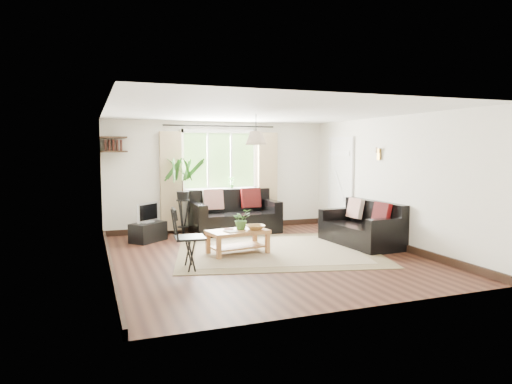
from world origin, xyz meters
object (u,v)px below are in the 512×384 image
object	(u,v)px
sofa_right	(361,224)
sofa_back	(235,213)
palm_stand	(183,197)
folding_chair	(190,239)
tv_stand	(148,232)
coffee_table	(238,242)

from	to	relation	value
sofa_right	sofa_back	bearing A→B (deg)	-141.90
sofa_back	sofa_right	xyz separation A→B (m)	(1.83, -2.02, -0.05)
palm_stand	sofa_back	bearing A→B (deg)	-4.07
sofa_back	folding_chair	size ratio (longest dim) A/B	1.99
sofa_back	tv_stand	size ratio (longest dim) A/B	2.67
coffee_table	palm_stand	world-z (taller)	palm_stand
sofa_back	sofa_right	size ratio (longest dim) A/B	1.12
sofa_back	sofa_right	world-z (taller)	sofa_back
palm_stand	folding_chair	bearing A→B (deg)	-99.15
coffee_table	folding_chair	world-z (taller)	folding_chair
coffee_table	folding_chair	distance (m)	1.23
sofa_right	palm_stand	distance (m)	3.64
tv_stand	folding_chair	xyz separation A→B (m)	(0.33, -2.32, 0.28)
palm_stand	coffee_table	bearing A→B (deg)	-74.89
coffee_table	folding_chair	xyz separation A→B (m)	(-0.98, -0.70, 0.26)
sofa_right	coffee_table	xyz separation A→B (m)	(-2.40, 0.08, -0.18)
folding_chair	tv_stand	bearing A→B (deg)	12.47
sofa_right	coffee_table	distance (m)	2.41
folding_chair	sofa_right	bearing A→B (deg)	-75.34
sofa_back	coffee_table	bearing A→B (deg)	-107.91
sofa_back	coffee_table	distance (m)	2.03
sofa_back	folding_chair	xyz separation A→B (m)	(-1.55, -2.63, 0.03)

